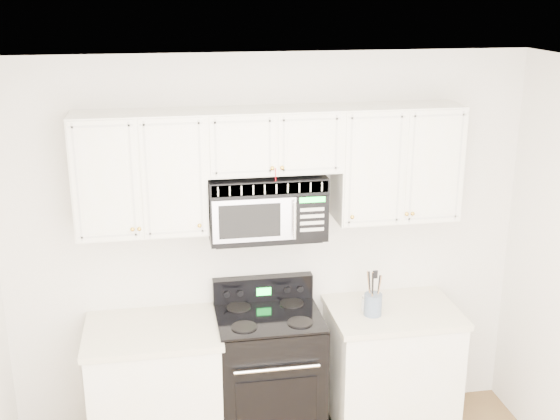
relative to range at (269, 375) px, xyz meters
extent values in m
cube|color=white|center=(0.05, -1.46, 2.12)|extent=(3.50, 3.50, 0.01)
cube|color=silver|center=(0.05, 0.29, 0.82)|extent=(3.50, 0.01, 2.60)
cube|color=silver|center=(-0.75, -0.03, -0.04)|extent=(0.82, 0.63, 0.88)
cube|color=beige|center=(-0.75, -0.03, 0.42)|extent=(0.86, 0.65, 0.04)
cube|color=silver|center=(0.85, -0.03, -0.04)|extent=(0.82, 0.63, 0.88)
cube|color=beige|center=(0.85, -0.03, 0.42)|extent=(0.86, 0.65, 0.04)
cube|color=black|center=(0.85, 0.01, -0.43)|extent=(0.82, 0.55, 0.10)
cube|color=black|center=(0.00, 0.00, -0.02)|extent=(0.69, 0.59, 0.92)
cube|color=black|center=(0.00, -0.30, -0.03)|extent=(0.52, 0.01, 0.36)
cylinder|color=silver|center=(0.00, -0.33, 0.24)|extent=(0.54, 0.02, 0.02)
cube|color=black|center=(0.00, 0.00, 0.44)|extent=(0.69, 0.59, 0.02)
cube|color=black|center=(0.00, 0.25, 0.53)|extent=(0.69, 0.08, 0.18)
cube|color=#0CF236|center=(0.00, 0.20, 0.53)|extent=(0.10, 0.00, 0.05)
cube|color=silver|center=(-0.77, 0.12, 1.41)|extent=(0.80, 0.33, 0.75)
cube|color=silver|center=(0.87, 0.12, 1.41)|extent=(0.80, 0.33, 0.75)
cube|color=silver|center=(0.05, 0.12, 1.59)|extent=(0.84, 0.33, 0.39)
sphere|color=gold|center=(-0.79, -0.06, 1.12)|extent=(0.03, 0.03, 0.03)
sphere|color=gold|center=(-0.43, -0.06, 1.12)|extent=(0.03, 0.03, 0.03)
sphere|color=gold|center=(0.53, -0.06, 1.12)|extent=(0.03, 0.03, 0.03)
sphere|color=gold|center=(0.89, -0.06, 1.12)|extent=(0.03, 0.03, 0.03)
sphere|color=gold|center=(0.02, -0.06, 1.46)|extent=(0.03, 0.03, 0.03)
sphere|color=gold|center=(0.08, -0.06, 1.46)|extent=(0.03, 0.03, 0.03)
cylinder|color=#B10009|center=(0.04, -0.06, 1.40)|extent=(0.01, 0.00, 0.10)
sphere|color=gold|center=(0.04, -0.06, 1.35)|extent=(0.03, 0.03, 0.03)
cube|color=black|center=(0.00, 0.10, 1.17)|extent=(0.74, 0.37, 0.41)
cube|color=beige|center=(0.00, -0.07, 1.33)|extent=(0.72, 0.01, 0.07)
cube|color=#BBB9C5|center=(-0.10, -0.08, 1.14)|extent=(0.52, 0.01, 0.27)
cube|color=black|center=(-0.13, -0.09, 1.14)|extent=(0.38, 0.01, 0.21)
cube|color=black|center=(0.26, -0.08, 1.14)|extent=(0.20, 0.01, 0.27)
cube|color=#0CF236|center=(0.26, -0.09, 1.25)|extent=(0.16, 0.00, 0.03)
cylinder|color=silver|center=(0.15, -0.12, 1.14)|extent=(0.02, 0.02, 0.23)
cylinder|color=#48586F|center=(0.68, -0.09, 0.51)|extent=(0.12, 0.12, 0.15)
cylinder|color=#906743|center=(0.71, -0.09, 0.58)|extent=(0.01, 0.01, 0.26)
cylinder|color=black|center=(0.66, -0.06, 0.59)|extent=(0.01, 0.01, 0.28)
cylinder|color=#906743|center=(0.66, -0.12, 0.60)|extent=(0.01, 0.01, 0.30)
cylinder|color=black|center=(0.71, -0.09, 0.58)|extent=(0.01, 0.01, 0.26)
cylinder|color=#906743|center=(0.66, -0.06, 0.59)|extent=(0.01, 0.01, 0.28)
cylinder|color=black|center=(0.67, -0.12, 0.60)|extent=(0.01, 0.01, 0.30)
cylinder|color=silver|center=(0.65, -0.02, 0.48)|extent=(0.04, 0.04, 0.09)
cylinder|color=silver|center=(0.65, -0.02, 0.53)|extent=(0.04, 0.04, 0.02)
cylinder|color=silver|center=(0.65, -0.09, 0.47)|extent=(0.04, 0.04, 0.08)
cylinder|color=silver|center=(0.65, -0.09, 0.52)|extent=(0.04, 0.04, 0.01)
camera|label=1|loc=(-0.65, -4.12, 2.50)|focal=45.00mm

